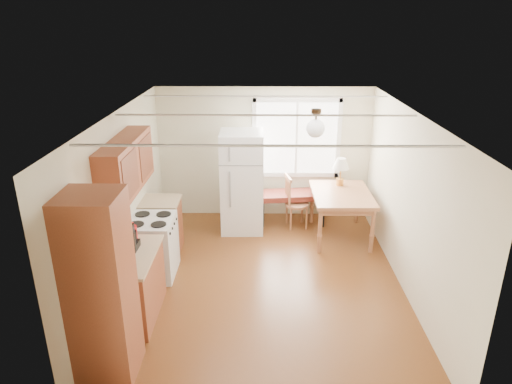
{
  "coord_description": "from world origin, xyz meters",
  "views": [
    {
      "loc": [
        -0.04,
        -5.86,
        3.67
      ],
      "look_at": [
        -0.13,
        0.7,
        1.15
      ],
      "focal_mm": 32.0,
      "sensor_mm": 36.0,
      "label": 1
    }
  ],
  "objects_px": {
    "dining_table": "(341,198)",
    "chair": "(292,199)",
    "refrigerator": "(242,182)",
    "bench": "(293,196)"
  },
  "relations": [
    {
      "from": "refrigerator",
      "to": "dining_table",
      "type": "relative_size",
      "value": 1.36
    },
    {
      "from": "dining_table",
      "to": "chair",
      "type": "height_order",
      "value": "chair"
    },
    {
      "from": "dining_table",
      "to": "chair",
      "type": "bearing_deg",
      "value": 155.12
    },
    {
      "from": "bench",
      "to": "chair",
      "type": "xyz_separation_m",
      "value": [
        -0.03,
        -0.2,
        0.02
      ]
    },
    {
      "from": "refrigerator",
      "to": "bench",
      "type": "height_order",
      "value": "refrigerator"
    },
    {
      "from": "refrigerator",
      "to": "bench",
      "type": "distance_m",
      "value": 1.04
    },
    {
      "from": "bench",
      "to": "chair",
      "type": "relative_size",
      "value": 1.39
    },
    {
      "from": "dining_table",
      "to": "chair",
      "type": "distance_m",
      "value": 0.92
    },
    {
      "from": "bench",
      "to": "dining_table",
      "type": "height_order",
      "value": "dining_table"
    },
    {
      "from": "bench",
      "to": "chair",
      "type": "bearing_deg",
      "value": -105.76
    }
  ]
}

